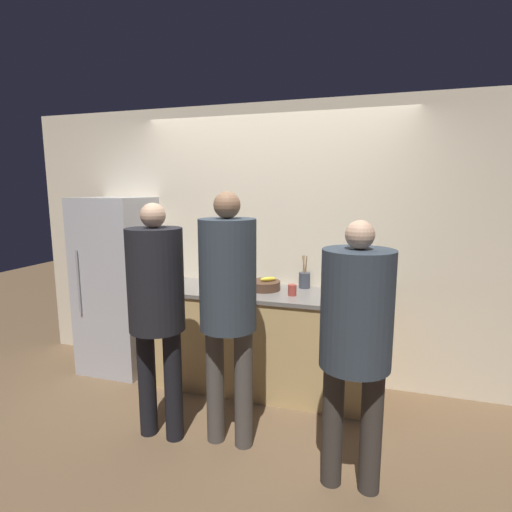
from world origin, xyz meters
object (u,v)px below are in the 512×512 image
fruit_bowl (264,285)px  utensil_crock (304,279)px  person_center (228,295)px  person_left (156,298)px  refrigerator (118,285)px  bottle_green (230,281)px  person_right (356,329)px  potted_plant (373,281)px  bottle_clear (325,283)px  cup_red (292,290)px

fruit_bowl → utensil_crock: size_ratio=0.96×
person_center → utensil_crock: 1.14m
person_left → refrigerator: bearing=137.2°
refrigerator → person_left: refrigerator is taller
fruit_bowl → bottle_green: size_ratio=1.22×
person_right → potted_plant: size_ratio=6.13×
person_right → fruit_bowl: bearing=128.3°
utensil_crock → bottle_clear: bearing=-10.4°
potted_plant → person_right: bearing=-94.0°
refrigerator → utensil_crock: (1.85, 0.22, 0.13)m
person_center → bottle_clear: bearing=63.2°
fruit_bowl → potted_plant: potted_plant is taller
bottle_green → cup_red: (0.56, 0.02, -0.05)m
utensil_crock → person_center: bearing=-107.1°
refrigerator → potted_plant: (2.46, 0.05, 0.20)m
utensil_crock → cup_red: bearing=-99.8°
refrigerator → fruit_bowl: bearing=1.6°
person_right → utensil_crock: person_right is taller
bottle_green → bottle_clear: (0.81, 0.29, -0.03)m
bottle_green → cup_red: bottle_green is taller
person_left → potted_plant: size_ratio=6.42×
person_left → potted_plant: 1.76m
person_right → cup_red: bearing=120.9°
person_left → fruit_bowl: 1.11m
person_center → person_right: bearing=-12.4°
person_right → person_center: bearing=167.6°
fruit_bowl → bottle_clear: 0.54m
bottle_green → utensil_crock: bearing=27.7°
bottle_clear → potted_plant: 0.44m
refrigerator → person_right: 2.61m
refrigerator → bottle_green: size_ratio=7.32×
fruit_bowl → utensil_crock: 0.38m
fruit_bowl → bottle_green: 0.32m
person_right → potted_plant: 1.11m
refrigerator → fruit_bowl: refrigerator is taller
refrigerator → fruit_bowl: (1.52, 0.04, 0.09)m
person_left → utensil_crock: size_ratio=5.75×
utensil_crock → potted_plant: (0.61, -0.17, 0.07)m
potted_plant → person_left: bearing=-145.9°
bottle_clear → potted_plant: bearing=-17.5°
person_center → fruit_bowl: size_ratio=6.23×
utensil_crock → refrigerator: bearing=-173.2°
fruit_bowl → cup_red: bearing=-23.2°
person_left → bottle_clear: size_ratio=10.86×
person_right → bottle_green: bearing=140.3°
fruit_bowl → bottle_clear: bottle_clear is taller
bottle_green → bottle_clear: size_ratio=1.50×
person_right → refrigerator: bearing=156.2°
cup_red → potted_plant: potted_plant is taller
potted_plant → person_center: bearing=-135.8°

